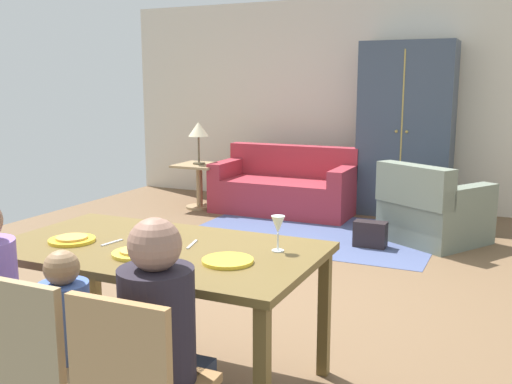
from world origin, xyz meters
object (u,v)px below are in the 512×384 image
at_px(dining_table, 158,259).
at_px(dining_chair_child, 43,361).
at_px(table_lamp, 198,131).
at_px(plate_near_woman, 228,261).
at_px(wine_glass, 278,226).
at_px(armoire, 406,130).
at_px(handbag, 370,234).
at_px(person_child, 72,357).
at_px(side_table, 199,180).
at_px(armchair, 432,211).
at_px(couch, 285,188).
at_px(plate_near_man, 72,240).
at_px(person_woman, 163,360).
at_px(plate_near_child, 137,253).

height_order(dining_table, dining_chair_child, dining_chair_child).
bearing_deg(table_lamp, plate_near_woman, -58.32).
bearing_deg(wine_glass, armoire, 92.36).
distance_m(armoire, handbag, 1.88).
height_order(person_child, handbag, person_child).
relative_size(dining_table, wine_glass, 9.22).
bearing_deg(wine_glass, side_table, 125.02).
height_order(dining_table, handbag, dining_table).
relative_size(armchair, side_table, 2.03).
bearing_deg(couch, plate_near_man, -83.73).
xyz_separation_m(plate_near_woman, handbag, (-0.05, 3.19, -0.64)).
distance_m(armchair, handbag, 0.72).
relative_size(plate_near_woman, side_table, 0.43).
bearing_deg(plate_near_woman, person_woman, -90.08).
bearing_deg(armoire, plate_near_child, -95.01).
distance_m(dining_table, plate_near_man, 0.49).
xyz_separation_m(plate_near_child, wine_glass, (0.62, 0.36, 0.12)).
distance_m(wine_glass, couch, 4.40).
relative_size(plate_near_man, side_table, 0.43).
bearing_deg(person_child, plate_near_child, 89.99).
bearing_deg(plate_near_child, plate_near_man, 172.75).
relative_size(dining_chair_child, table_lamp, 1.61).
bearing_deg(plate_near_woman, plate_near_man, -178.79).
bearing_deg(armoire, plate_near_woman, -89.51).
xyz_separation_m(plate_near_man, plate_near_child, (0.47, -0.06, 0.00)).
distance_m(dining_chair_child, side_table, 5.25).
bearing_deg(wine_glass, plate_near_woman, -117.50).
bearing_deg(couch, plate_near_child, -77.87).
xyz_separation_m(couch, armoire, (1.38, 0.48, 0.75)).
relative_size(plate_near_woman, handbag, 0.78).
distance_m(plate_near_child, dining_chair_child, 0.72).
distance_m(plate_near_child, couch, 4.55).
distance_m(dining_table, side_table, 4.49).
bearing_deg(handbag, couch, 139.81).
height_order(plate_near_man, dining_chair_child, dining_chair_child).
bearing_deg(handbag, dining_chair_child, -96.10).
distance_m(dining_table, wine_glass, 0.67).
bearing_deg(person_woman, table_lamp, 118.44).
distance_m(plate_near_man, armchair, 3.95).
height_order(person_child, armoire, armoire).
height_order(wine_glass, armoire, armoire).
bearing_deg(dining_table, table_lamp, 117.22).
bearing_deg(plate_near_child, table_lamp, 116.20).
relative_size(wine_glass, couch, 0.11).
xyz_separation_m(armchair, side_table, (-2.99, 0.45, 0.06)).
bearing_deg(plate_near_man, dining_chair_child, -56.88).
relative_size(plate_near_man, table_lamp, 0.46).
bearing_deg(dining_table, dining_chair_child, -89.99).
distance_m(wine_glass, armchair, 3.42).
xyz_separation_m(wine_glass, dining_chair_child, (-0.62, -1.02, -0.40)).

